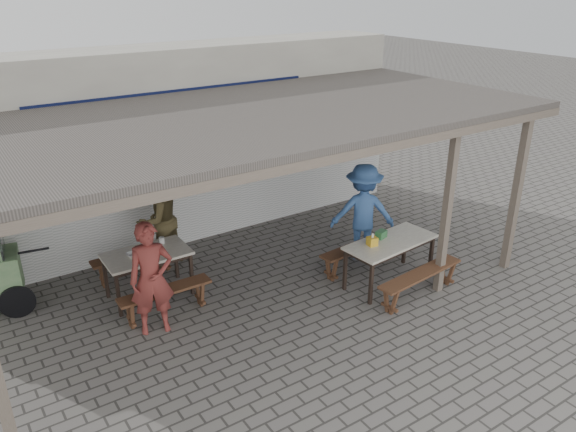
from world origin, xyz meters
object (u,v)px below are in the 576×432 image
(bench_left_street, at_px, (166,296))
(condiment_bowl, at_px, (133,255))
(table_right, at_px, (390,245))
(table_left, at_px, (147,258))
(patron_right_table, at_px, (363,212))
(tissue_box, at_px, (372,241))
(bench_right_street, at_px, (420,279))
(bench_right_wall, at_px, (361,250))
(donation_box, at_px, (381,234))
(patron_wall_side, at_px, (158,220))
(patron_street_side, at_px, (152,279))
(condiment_jar, at_px, (162,240))
(bench_left_wall, at_px, (134,260))

(bench_left_street, relative_size, condiment_bowl, 7.52)
(bench_left_street, height_order, condiment_bowl, condiment_bowl)
(bench_left_street, relative_size, table_right, 0.85)
(table_left, relative_size, patron_right_table, 0.75)
(tissue_box, height_order, condiment_bowl, tissue_box)
(bench_right_street, bearing_deg, tissue_box, 116.26)
(bench_right_wall, xyz_separation_m, donation_box, (0.00, -0.46, 0.47))
(bench_left_street, xyz_separation_m, condiment_bowl, (-0.20, 0.70, 0.44))
(bench_left_street, distance_m, donation_box, 3.50)
(table_right, relative_size, bench_right_street, 0.96)
(table_left, bearing_deg, tissue_box, -28.81)
(bench_left_street, distance_m, condiment_bowl, 0.85)
(donation_box, xyz_separation_m, condiment_bowl, (-3.54, 1.61, -0.04))
(table_right, distance_m, condiment_bowl, 4.01)
(tissue_box, bearing_deg, patron_wall_side, 133.61)
(table_right, height_order, patron_street_side, patron_street_side)
(table_left, height_order, condiment_jar, condiment_jar)
(table_right, relative_size, donation_box, 8.91)
(bench_left_street, bearing_deg, table_left, 90.00)
(bench_left_wall, height_order, bench_right_wall, same)
(bench_left_street, distance_m, bench_left_wall, 1.36)
(bench_left_wall, distance_m, patron_right_table, 3.94)
(table_right, bearing_deg, condiment_bowl, 148.39)
(donation_box, relative_size, condiment_jar, 1.80)
(table_left, height_order, patron_wall_side, patron_wall_side)
(patron_street_side, height_order, patron_right_table, patron_right_table)
(tissue_box, bearing_deg, bench_right_wall, 62.97)
(condiment_bowl, bearing_deg, donation_box, -24.39)
(table_left, height_order, condiment_bowl, condiment_bowl)
(bench_left_street, relative_size, patron_right_table, 0.80)
(bench_right_wall, bearing_deg, table_right, -90.00)
(bench_right_street, bearing_deg, patron_wall_side, 126.15)
(table_right, height_order, condiment_jar, condiment_jar)
(patron_street_side, xyz_separation_m, donation_box, (3.60, -0.66, -0.01))
(patron_right_table, bearing_deg, condiment_bowl, 22.57)
(table_right, distance_m, condiment_jar, 3.63)
(donation_box, height_order, condiment_jar, donation_box)
(bench_right_wall, distance_m, condiment_bowl, 3.74)
(bench_left_wall, distance_m, patron_street_side, 1.70)
(donation_box, distance_m, condiment_bowl, 3.89)
(condiment_jar, bearing_deg, tissue_box, -35.06)
(bench_left_street, distance_m, patron_wall_side, 1.74)
(bench_left_wall, bearing_deg, bench_left_street, -90.00)
(bench_right_street, bearing_deg, patron_street_side, 153.20)
(bench_right_wall, height_order, patron_wall_side, patron_wall_side)
(table_right, xyz_separation_m, patron_wall_side, (-2.84, 2.65, 0.17))
(patron_wall_side, xyz_separation_m, tissue_box, (2.48, -2.60, -0.03))
(patron_right_table, relative_size, tissue_box, 12.44)
(bench_left_wall, xyz_separation_m, condiment_bowl, (-0.21, -0.66, 0.44))
(patron_street_side, bearing_deg, tissue_box, 0.47)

